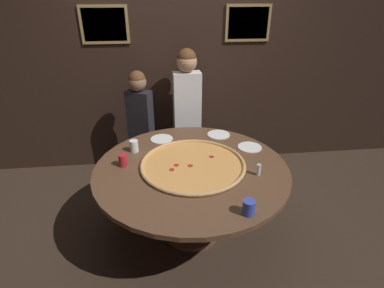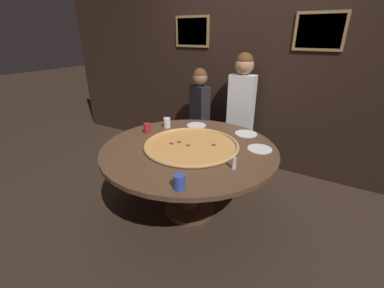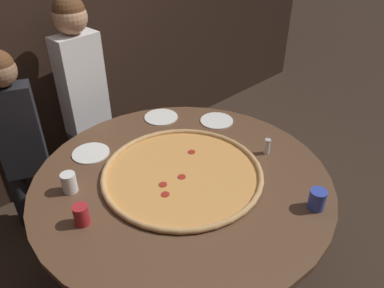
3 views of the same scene
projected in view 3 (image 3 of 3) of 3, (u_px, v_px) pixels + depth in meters
name	position (u px, v px, depth m)	size (l,w,h in m)	color
ground_plane	(184.00, 264.00, 2.50)	(24.00, 24.00, 0.00)	#38281E
back_wall	(42.00, 22.00, 2.62)	(6.40, 0.08, 2.60)	black
dining_table	(182.00, 194.00, 2.15)	(1.66, 1.66, 0.74)	brown
giant_pizza	(182.00, 173.00, 2.10)	(0.91, 0.91, 0.03)	#E0994C
drink_cup_front_edge	(81.00, 215.00, 1.77)	(0.07, 0.07, 0.11)	#B22328
drink_cup_beside_pizza	(69.00, 183.00, 1.96)	(0.08, 0.08, 0.11)	white
drink_cup_by_shaker	(317.00, 199.00, 1.86)	(0.09, 0.09, 0.11)	#384CB7
white_plate_left_side	(217.00, 121.00, 2.60)	(0.23, 0.23, 0.01)	white
white_plate_near_front	(91.00, 153.00, 2.27)	(0.22, 0.22, 0.01)	white
white_plate_far_back	(161.00, 117.00, 2.64)	(0.23, 0.23, 0.01)	white
condiment_shaker	(267.00, 146.00, 2.25)	(0.04, 0.04, 0.10)	silver
diner_centre_back	(19.00, 136.00, 2.42)	(0.35, 0.25, 1.33)	#232328
diner_side_left	(83.00, 89.00, 2.74)	(0.39, 0.23, 1.53)	#232328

